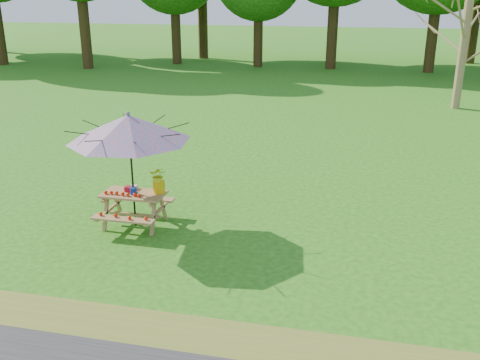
# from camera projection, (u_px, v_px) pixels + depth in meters

# --- Properties ---
(ground) EXTENTS (120.00, 120.00, 0.00)m
(ground) POSITION_uv_depth(u_px,v_px,m) (28.00, 226.00, 10.40)
(ground) COLOR #236513
(ground) RESTS_ON ground
(picnic_table) EXTENTS (1.20, 1.32, 0.67)m
(picnic_table) POSITION_uv_depth(u_px,v_px,m) (135.00, 210.00, 10.32)
(picnic_table) COLOR #A86D4C
(picnic_table) RESTS_ON ground
(patio_umbrella) EXTENTS (2.81, 2.81, 2.26)m
(patio_umbrella) POSITION_uv_depth(u_px,v_px,m) (129.00, 128.00, 9.78)
(patio_umbrella) COLOR black
(patio_umbrella) RESTS_ON ground
(produce_bins) EXTENTS (0.28, 0.39, 0.13)m
(produce_bins) POSITION_uv_depth(u_px,v_px,m) (132.00, 189.00, 10.25)
(produce_bins) COLOR #B80E23
(produce_bins) RESTS_ON picnic_table
(tomatoes_row) EXTENTS (0.77, 0.13, 0.07)m
(tomatoes_row) POSITION_uv_depth(u_px,v_px,m) (122.00, 194.00, 10.06)
(tomatoes_row) COLOR red
(tomatoes_row) RESTS_ON picnic_table
(flower_bucket) EXTENTS (0.37, 0.34, 0.52)m
(flower_bucket) POSITION_uv_depth(u_px,v_px,m) (159.00, 179.00, 10.15)
(flower_bucket) COLOR #F4B50C
(flower_bucket) RESTS_ON picnic_table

